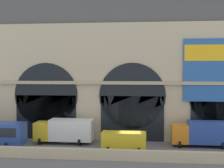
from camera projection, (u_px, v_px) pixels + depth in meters
ground_plane at (130, 150)px, 37.31m from camera, size 200.00×200.00×0.00m
quay_parapet_wall at (128, 155)px, 32.99m from camera, size 90.00×0.70×1.14m
station_building at (133, 70)px, 43.83m from camera, size 49.62×4.43×19.55m
box_truck_midwest at (65, 130)px, 40.72m from camera, size 7.50×2.91×3.12m
van_center at (124, 140)px, 37.01m from camera, size 5.20×2.48×2.20m
box_truck_mideast at (203, 133)px, 39.04m from camera, size 7.50×2.91×3.12m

